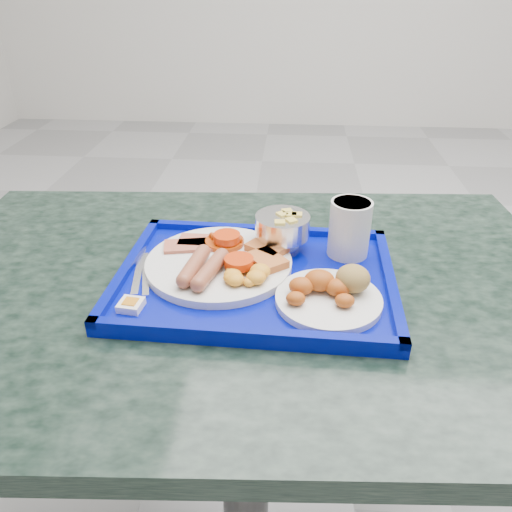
{
  "coord_description": "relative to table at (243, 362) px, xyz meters",
  "views": [
    {
      "loc": [
        -0.45,
        -1.48,
        1.23
      ],
      "look_at": [
        -0.51,
        -0.74,
        0.8
      ],
      "focal_mm": 35.0,
      "sensor_mm": 36.0,
      "label": 1
    }
  ],
  "objects": [
    {
      "name": "spoon",
      "position": [
        -0.15,
        0.05,
        0.21
      ],
      "size": [
        0.07,
        0.18,
        0.01
      ],
      "rotation": [
        0.0,
        0.0,
        0.26
      ],
      "color": "silver",
      "rests_on": "tray"
    },
    {
      "name": "bread_plate",
      "position": [
        0.15,
        -0.07,
        0.23
      ],
      "size": [
        0.17,
        0.17,
        0.06
      ],
      "rotation": [
        0.0,
        0.0,
        -0.01
      ],
      "color": "silver",
      "rests_on": "tray"
    },
    {
      "name": "fruit_bowl",
      "position": [
        0.07,
        0.09,
        0.25
      ],
      "size": [
        0.1,
        0.1,
        0.07
      ],
      "color": "silver",
      "rests_on": "tray"
    },
    {
      "name": "main_plate",
      "position": [
        -0.04,
        0.01,
        0.22
      ],
      "size": [
        0.26,
        0.26,
        0.04
      ],
      "rotation": [
        0.0,
        0.0,
        -0.31
      ],
      "color": "silver",
      "rests_on": "tray"
    },
    {
      "name": "table",
      "position": [
        0.0,
        0.0,
        0.0
      ],
      "size": [
        1.24,
        0.86,
        0.75
      ],
      "rotation": [
        0.0,
        0.0,
        0.06
      ],
      "color": "slate",
      "rests_on": "floor"
    },
    {
      "name": "floor",
      "position": [
        0.53,
        0.74,
        -0.55
      ],
      "size": [
        6.0,
        6.0,
        0.0
      ],
      "primitive_type": "plane",
      "color": "#9B9B9E",
      "rests_on": "ground"
    },
    {
      "name": "juice_cup",
      "position": [
        0.19,
        0.08,
        0.26
      ],
      "size": [
        0.08,
        0.08,
        0.11
      ],
      "color": "silver",
      "rests_on": "tray"
    },
    {
      "name": "jam_packet",
      "position": [
        -0.16,
        -0.12,
        0.21
      ],
      "size": [
        0.04,
        0.04,
        0.01
      ],
      "rotation": [
        0.0,
        0.0,
        -0.12
      ],
      "color": "white",
      "rests_on": "tray"
    },
    {
      "name": "knife",
      "position": [
        -0.19,
        0.0,
        0.21
      ],
      "size": [
        0.04,
        0.18,
        0.0
      ],
      "primitive_type": "cube",
      "rotation": [
        0.0,
        0.0,
        0.18
      ],
      "color": "silver",
      "rests_on": "tray"
    },
    {
      "name": "tray",
      "position": [
        0.03,
        -0.01,
        0.2
      ],
      "size": [
        0.49,
        0.36,
        0.03
      ],
      "rotation": [
        0.0,
        0.0,
        -0.03
      ],
      "color": "#030D98",
      "rests_on": "table"
    }
  ]
}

